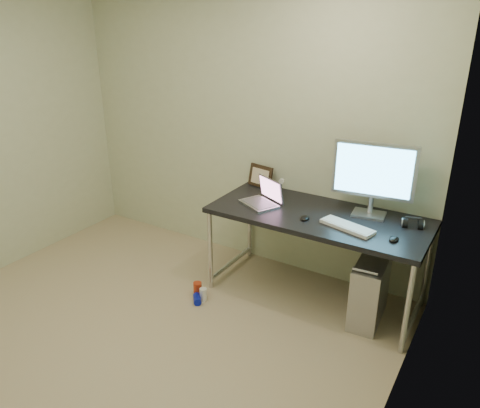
% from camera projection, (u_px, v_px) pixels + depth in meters
% --- Properties ---
extents(floor, '(3.50, 3.50, 0.00)m').
position_uv_depth(floor, '(114.00, 353.00, 3.27)').
color(floor, tan).
rests_on(floor, ground).
extents(wall_back, '(3.50, 0.02, 2.50)m').
position_uv_depth(wall_back, '(243.00, 127.00, 4.17)').
color(wall_back, beige).
rests_on(wall_back, ground).
extents(wall_right, '(0.02, 3.50, 2.50)m').
position_uv_depth(wall_right, '(387.00, 260.00, 1.95)').
color(wall_right, beige).
rests_on(wall_right, ground).
extents(desk, '(1.69, 0.74, 0.75)m').
position_uv_depth(desk, '(318.00, 223.00, 3.66)').
color(desk, black).
rests_on(desk, ground).
extents(tower_computer, '(0.25, 0.50, 0.53)m').
position_uv_depth(tower_computer, '(370.00, 290.00, 3.54)').
color(tower_computer, silver).
rests_on(tower_computer, ground).
extents(cable_a, '(0.01, 0.16, 0.69)m').
position_uv_depth(cable_a, '(380.00, 251.00, 3.81)').
color(cable_a, black).
rests_on(cable_a, ground).
extents(cable_b, '(0.02, 0.11, 0.71)m').
position_uv_depth(cable_b, '(390.00, 257.00, 3.76)').
color(cable_b, black).
rests_on(cable_b, ground).
extents(can_red, '(0.08, 0.08, 0.13)m').
position_uv_depth(can_red, '(198.00, 289.00, 3.90)').
color(can_red, '#B13115').
rests_on(can_red, ground).
extents(can_white, '(0.07, 0.07, 0.11)m').
position_uv_depth(can_white, '(203.00, 294.00, 3.84)').
color(can_white, white).
rests_on(can_white, ground).
extents(can_blue, '(0.12, 0.13, 0.06)m').
position_uv_depth(can_blue, '(197.00, 299.00, 3.82)').
color(can_blue, '#0B18B8').
rests_on(can_blue, ground).
extents(laptop, '(0.38, 0.35, 0.21)m').
position_uv_depth(laptop, '(263.00, 198.00, 3.81)').
color(laptop, '#B1B2B8').
rests_on(laptop, desk).
extents(monitor, '(0.61, 0.21, 0.57)m').
position_uv_depth(monitor, '(374.00, 174.00, 3.49)').
color(monitor, '#B1B2B8').
rests_on(monitor, desk).
extents(keyboard, '(0.42, 0.23, 0.02)m').
position_uv_depth(keyboard, '(347.00, 227.00, 3.39)').
color(keyboard, silver).
rests_on(keyboard, desk).
extents(mouse_right, '(0.06, 0.10, 0.03)m').
position_uv_depth(mouse_right, '(394.00, 238.00, 3.21)').
color(mouse_right, black).
rests_on(mouse_right, desk).
extents(mouse_left, '(0.08, 0.11, 0.03)m').
position_uv_depth(mouse_left, '(305.00, 217.00, 3.54)').
color(mouse_left, black).
rests_on(mouse_left, desk).
extents(headphones, '(0.16, 0.09, 0.10)m').
position_uv_depth(headphones, '(413.00, 224.00, 3.41)').
color(headphones, black).
rests_on(headphones, desk).
extents(picture_frame, '(0.25, 0.11, 0.20)m').
position_uv_depth(picture_frame, '(261.00, 176.00, 4.17)').
color(picture_frame, black).
rests_on(picture_frame, desk).
extents(webcam, '(0.05, 0.04, 0.13)m').
position_uv_depth(webcam, '(281.00, 183.00, 4.01)').
color(webcam, silver).
rests_on(webcam, desk).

